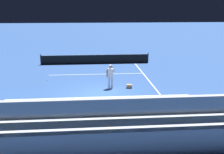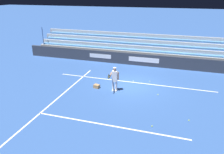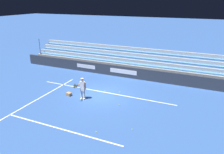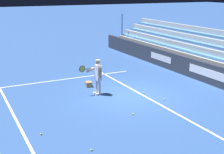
{
  "view_description": "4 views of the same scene",
  "coord_description": "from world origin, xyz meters",
  "px_view_note": "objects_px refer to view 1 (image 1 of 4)",
  "views": [
    {
      "loc": [
        -0.52,
        -16.64,
        5.71
      ],
      "look_at": [
        0.94,
        0.5,
        1.07
      ],
      "focal_mm": 42.0,
      "sensor_mm": 36.0,
      "label": 1
    },
    {
      "loc": [
        -3.01,
        14.63,
        6.52
      ],
      "look_at": [
        1.11,
        1.29,
        0.98
      ],
      "focal_mm": 35.0,
      "sensor_mm": 36.0,
      "label": 2
    },
    {
      "loc": [
        -7.49,
        14.53,
        7.36
      ],
      "look_at": [
        -0.77,
        -0.45,
        1.48
      ],
      "focal_mm": 35.0,
      "sensor_mm": 36.0,
      "label": 3
    },
    {
      "loc": [
        -12.19,
        7.24,
        4.95
      ],
      "look_at": [
        0.63,
        0.74,
        0.86
      ],
      "focal_mm": 50.0,
      "sensor_mm": 36.0,
      "label": 4
    }
  ],
  "objects_px": {
    "ball_box_cardboard": "(129,86)",
    "tennis_ball_toward_net": "(71,76)",
    "tennis_ball_stray_back": "(47,80)",
    "tennis_ball_by_box": "(69,90)",
    "tennis_player": "(111,76)",
    "tennis_net": "(95,59)",
    "tennis_ball_far_left": "(80,100)",
    "tennis_ball_midcourt": "(99,98)"
  },
  "relations": [
    {
      "from": "tennis_ball_stray_back",
      "to": "tennis_ball_toward_net",
      "type": "bearing_deg",
      "value": 31.8
    },
    {
      "from": "tennis_ball_toward_net",
      "to": "tennis_ball_stray_back",
      "type": "distance_m",
      "value": 2.15
    },
    {
      "from": "ball_box_cardboard",
      "to": "tennis_ball_by_box",
      "type": "bearing_deg",
      "value": -178.27
    },
    {
      "from": "tennis_ball_toward_net",
      "to": "tennis_ball_midcourt",
      "type": "relative_size",
      "value": 1.0
    },
    {
      "from": "tennis_net",
      "to": "ball_box_cardboard",
      "type": "bearing_deg",
      "value": -75.14
    },
    {
      "from": "ball_box_cardboard",
      "to": "tennis_ball_toward_net",
      "type": "distance_m",
      "value": 5.76
    },
    {
      "from": "tennis_ball_stray_back",
      "to": "tennis_ball_far_left",
      "type": "height_order",
      "value": "same"
    },
    {
      "from": "tennis_ball_stray_back",
      "to": "tennis_ball_far_left",
      "type": "bearing_deg",
      "value": -60.24
    },
    {
      "from": "ball_box_cardboard",
      "to": "tennis_ball_far_left",
      "type": "xyz_separation_m",
      "value": [
        -3.5,
        -2.3,
        -0.1
      ]
    },
    {
      "from": "tennis_ball_stray_back",
      "to": "tennis_ball_far_left",
      "type": "relative_size",
      "value": 1.0
    },
    {
      "from": "tennis_ball_by_box",
      "to": "tennis_ball_midcourt",
      "type": "bearing_deg",
      "value": -41.66
    },
    {
      "from": "tennis_ball_stray_back",
      "to": "tennis_ball_by_box",
      "type": "bearing_deg",
      "value": -54.1
    },
    {
      "from": "tennis_ball_stray_back",
      "to": "tennis_ball_midcourt",
      "type": "height_order",
      "value": "same"
    },
    {
      "from": "ball_box_cardboard",
      "to": "tennis_ball_toward_net",
      "type": "bearing_deg",
      "value": 140.43
    },
    {
      "from": "tennis_ball_far_left",
      "to": "ball_box_cardboard",
      "type": "bearing_deg",
      "value": 33.31
    },
    {
      "from": "tennis_ball_far_left",
      "to": "tennis_net",
      "type": "xyz_separation_m",
      "value": [
        1.24,
        10.81,
        0.46
      ]
    },
    {
      "from": "tennis_ball_stray_back",
      "to": "tennis_ball_by_box",
      "type": "height_order",
      "value": "same"
    },
    {
      "from": "tennis_ball_toward_net",
      "to": "tennis_ball_stray_back",
      "type": "xyz_separation_m",
      "value": [
        -1.83,
        -1.13,
        0.0
      ]
    },
    {
      "from": "ball_box_cardboard",
      "to": "tennis_net",
      "type": "distance_m",
      "value": 8.82
    },
    {
      "from": "tennis_ball_by_box",
      "to": "tennis_ball_far_left",
      "type": "xyz_separation_m",
      "value": [
        0.83,
        -2.17,
        0.0
      ]
    },
    {
      "from": "ball_box_cardboard",
      "to": "tennis_ball_stray_back",
      "type": "xyz_separation_m",
      "value": [
        -6.26,
        2.54,
        -0.1
      ]
    },
    {
      "from": "ball_box_cardboard",
      "to": "tennis_net",
      "type": "xyz_separation_m",
      "value": [
        -2.26,
        8.52,
        0.36
      ]
    },
    {
      "from": "tennis_ball_by_box",
      "to": "tennis_net",
      "type": "xyz_separation_m",
      "value": [
        2.07,
        8.65,
        0.46
      ]
    },
    {
      "from": "tennis_ball_by_box",
      "to": "tennis_ball_far_left",
      "type": "distance_m",
      "value": 2.32
    },
    {
      "from": "ball_box_cardboard",
      "to": "tennis_ball_toward_net",
      "type": "height_order",
      "value": "ball_box_cardboard"
    },
    {
      "from": "ball_box_cardboard",
      "to": "tennis_ball_stray_back",
      "type": "relative_size",
      "value": 6.06
    },
    {
      "from": "tennis_player",
      "to": "tennis_ball_toward_net",
      "type": "xyz_separation_m",
      "value": [
        -3.08,
        3.58,
        -0.86
      ]
    },
    {
      "from": "tennis_ball_far_left",
      "to": "tennis_net",
      "type": "bearing_deg",
      "value": 83.46
    },
    {
      "from": "tennis_player",
      "to": "tennis_ball_stray_back",
      "type": "bearing_deg",
      "value": 153.47
    },
    {
      "from": "tennis_ball_stray_back",
      "to": "tennis_ball_midcourt",
      "type": "bearing_deg",
      "value": -48.41
    },
    {
      "from": "tennis_player",
      "to": "tennis_net",
      "type": "height_order",
      "value": "tennis_player"
    },
    {
      "from": "tennis_player",
      "to": "tennis_ball_far_left",
      "type": "bearing_deg",
      "value": -131.94
    },
    {
      "from": "tennis_ball_midcourt",
      "to": "ball_box_cardboard",
      "type": "bearing_deg",
      "value": 41.27
    },
    {
      "from": "ball_box_cardboard",
      "to": "tennis_ball_by_box",
      "type": "height_order",
      "value": "ball_box_cardboard"
    },
    {
      "from": "tennis_ball_far_left",
      "to": "tennis_net",
      "type": "distance_m",
      "value": 10.9
    },
    {
      "from": "tennis_ball_far_left",
      "to": "tennis_net",
      "type": "relative_size",
      "value": 0.01
    },
    {
      "from": "tennis_player",
      "to": "tennis_ball_by_box",
      "type": "bearing_deg",
      "value": -175.82
    },
    {
      "from": "ball_box_cardboard",
      "to": "tennis_ball_midcourt",
      "type": "bearing_deg",
      "value": -138.73
    },
    {
      "from": "tennis_ball_midcourt",
      "to": "tennis_ball_stray_back",
      "type": "bearing_deg",
      "value": 131.59
    },
    {
      "from": "tennis_player",
      "to": "tennis_ball_toward_net",
      "type": "relative_size",
      "value": 25.98
    },
    {
      "from": "ball_box_cardboard",
      "to": "tennis_ball_by_box",
      "type": "distance_m",
      "value": 4.34
    },
    {
      "from": "ball_box_cardboard",
      "to": "tennis_ball_stray_back",
      "type": "bearing_deg",
      "value": 157.95
    }
  ]
}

